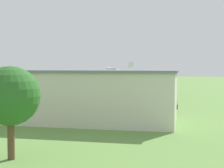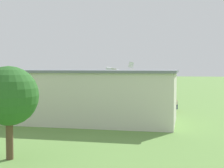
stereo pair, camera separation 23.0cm
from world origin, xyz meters
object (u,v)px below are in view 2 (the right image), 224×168
at_px(car_silver, 31,104).
at_px(person_watching_takeoff, 177,105).
at_px(person_walking_on_apron, 164,104).
at_px(biplane, 118,72).
at_px(car_orange, 168,107).
at_px(person_crossing_taxiway, 44,105).
at_px(person_near_hangar_door, 94,102).
at_px(hangar, 82,95).
at_px(tree_by_windsock, 9,96).

height_order(car_silver, person_watching_takeoff, person_watching_takeoff).
bearing_deg(person_walking_on_apron, biplane, -46.90).
xyz_separation_m(car_orange, person_watching_takeoff, (-1.45, -3.87, -0.03)).
xyz_separation_m(person_crossing_taxiway, person_walking_on_apron, (-21.63, -6.65, -0.04)).
distance_m(biplane, person_crossing_taxiway, 22.19).
height_order(car_silver, person_near_hangar_door, person_near_hangar_door).
relative_size(person_crossing_taxiway, person_near_hangar_door, 1.00).
height_order(hangar, person_crossing_taxiway, hangar).
bearing_deg(car_silver, person_walking_on_apron, -170.27).
height_order(car_orange, person_walking_on_apron, car_orange).
bearing_deg(car_silver, car_orange, 179.85).
height_order(hangar, car_silver, hangar).
relative_size(car_orange, person_walking_on_apron, 2.85).
xyz_separation_m(hangar, person_near_hangar_door, (3.21, -18.40, -2.91)).
bearing_deg(person_near_hangar_door, tree_by_windsock, 94.76).
bearing_deg(hangar, car_orange, -132.19).
xyz_separation_m(biplane, car_silver, (14.21, 16.40, -6.03)).
bearing_deg(tree_by_windsock, car_silver, -66.76).
bearing_deg(person_crossing_taxiway, person_near_hangar_door, -135.19).
xyz_separation_m(car_orange, person_walking_on_apron, (1.01, -4.44, -0.07)).
xyz_separation_m(hangar, tree_by_windsock, (-0.07, 20.96, 1.70)).
relative_size(car_orange, person_near_hangar_door, 2.73).
height_order(person_crossing_taxiway, person_watching_takeoff, person_crossing_taxiway).
height_order(car_silver, tree_by_windsock, tree_by_windsock).
relative_size(person_walking_on_apron, person_near_hangar_door, 0.96).
xyz_separation_m(car_orange, person_near_hangar_door, (15.09, -5.28, -0.03)).
relative_size(hangar, person_crossing_taxiway, 16.05).
distance_m(car_orange, person_near_hangar_door, 15.99).
distance_m(hangar, person_crossing_taxiway, 15.59).
height_order(person_near_hangar_door, tree_by_windsock, tree_by_windsock).
relative_size(hangar, person_near_hangar_door, 16.01).
height_order(car_silver, person_walking_on_apron, person_walking_on_apron).
bearing_deg(hangar, person_near_hangar_door, -80.12).
height_order(biplane, person_near_hangar_door, biplane).
bearing_deg(person_watching_takeoff, hangar, 51.86).
distance_m(car_silver, person_watching_takeoff, 28.19).
bearing_deg(person_watching_takeoff, person_near_hangar_door, -4.89).
height_order(biplane, person_walking_on_apron, biplane).
relative_size(car_silver, tree_by_windsock, 0.51).
distance_m(hangar, car_orange, 17.93).
height_order(car_orange, person_near_hangar_door, car_orange).
height_order(hangar, person_near_hangar_door, hangar).
relative_size(biplane, car_silver, 1.94).
height_order(car_silver, person_crossing_taxiway, person_crossing_taxiway).
height_order(person_walking_on_apron, person_watching_takeoff, person_watching_takeoff).
bearing_deg(person_near_hangar_door, car_orange, 160.71).
bearing_deg(car_orange, hangar, 47.81).
xyz_separation_m(person_crossing_taxiway, person_watching_takeoff, (-24.09, -6.08, -0.00)).
relative_size(hangar, car_silver, 6.73).
distance_m(person_crossing_taxiway, person_near_hangar_door, 10.64).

